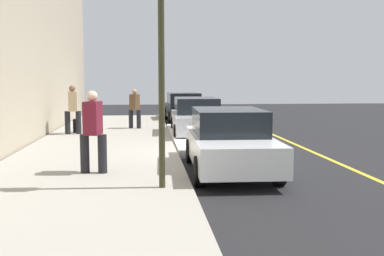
# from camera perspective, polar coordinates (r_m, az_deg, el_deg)

# --- Properties ---
(ground_plane) EXTENTS (56.00, 56.00, 0.00)m
(ground_plane) POSITION_cam_1_polar(r_m,az_deg,el_deg) (12.94, 2.76, -3.84)
(ground_plane) COLOR black
(sidewalk) EXTENTS (28.00, 4.60, 0.15)m
(sidewalk) POSITION_cam_1_polar(r_m,az_deg,el_deg) (12.87, -11.97, -3.68)
(sidewalk) COLOR #A39E93
(sidewalk) RESTS_ON ground
(lane_stripe_centre) EXTENTS (28.00, 0.14, 0.01)m
(lane_stripe_centre) POSITION_cam_1_polar(r_m,az_deg,el_deg) (13.77, 16.07, -3.45)
(lane_stripe_centre) COLOR gold
(lane_stripe_centre) RESTS_ON ground
(snow_bank_curb) EXTENTS (7.78, 0.56, 0.22)m
(snow_bank_curb) POSITION_cam_1_polar(r_m,az_deg,el_deg) (16.79, -1.62, -1.17)
(snow_bank_curb) COLOR white
(snow_bank_curb) RESTS_ON ground
(parked_car_black) EXTENTS (4.57, 2.00, 1.51)m
(parked_car_black) POSITION_cam_1_polar(r_m,az_deg,el_deg) (24.27, -1.02, 2.62)
(parked_car_black) COLOR black
(parked_car_black) RESTS_ON ground
(parked_car_silver) EXTENTS (4.72, 1.98, 1.51)m
(parked_car_silver) POSITION_cam_1_polar(r_m,az_deg,el_deg) (17.79, 0.57, 1.35)
(parked_car_silver) COLOR black
(parked_car_silver) RESTS_ON ground
(parked_car_white) EXTENTS (4.48, 1.99, 1.51)m
(parked_car_white) POSITION_cam_1_polar(r_m,az_deg,el_deg) (11.02, 4.65, -1.61)
(parked_car_white) COLOR black
(parked_car_white) RESTS_ON ground
(pedestrian_brown_coat) EXTENTS (0.53, 0.52, 1.66)m
(pedestrian_brown_coat) POSITION_cam_1_polar(r_m,az_deg,el_deg) (19.61, -7.15, 2.56)
(pedestrian_brown_coat) COLOR black
(pedestrian_brown_coat) RESTS_ON sidewalk
(pedestrian_burgundy_coat) EXTENTS (0.54, 0.60, 1.83)m
(pedestrian_burgundy_coat) POSITION_cam_1_polar(r_m,az_deg,el_deg) (10.36, -12.22, -0.16)
(pedestrian_burgundy_coat) COLOR black
(pedestrian_burgundy_coat) RESTS_ON sidewalk
(pedestrian_tan_coat) EXTENTS (0.54, 0.61, 1.85)m
(pedestrian_tan_coat) POSITION_cam_1_polar(r_m,az_deg,el_deg) (17.96, -14.63, 2.41)
(pedestrian_tan_coat) COLOR black
(pedestrian_tan_coat) RESTS_ON sidewalk
(traffic_light_pole) EXTENTS (0.35, 0.26, 4.39)m
(traffic_light_pole) POSITION_cam_1_polar(r_m,az_deg,el_deg) (8.73, -3.86, 11.88)
(traffic_light_pole) COLOR #2D2D19
(traffic_light_pole) RESTS_ON sidewalk
(rolling_suitcase) EXTENTS (0.34, 0.22, 0.89)m
(rolling_suitcase) POSITION_cam_1_polar(r_m,az_deg,el_deg) (18.45, -14.19, 0.28)
(rolling_suitcase) COLOR black
(rolling_suitcase) RESTS_ON sidewalk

